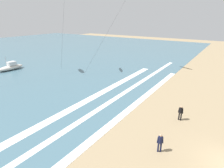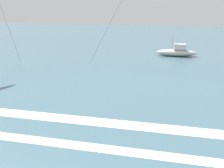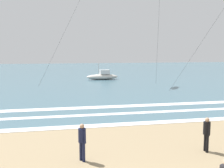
# 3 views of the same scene
# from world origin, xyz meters

# --- Properties ---
(ocean_surface) EXTENTS (140.00, 90.00, 0.01)m
(ocean_surface) POSITION_xyz_m (0.00, 54.85, 0.01)
(ocean_surface) COLOR #476B7A
(ocean_surface) RESTS_ON ground
(wave_foam_shoreline) EXTENTS (42.46, 0.83, 0.01)m
(wave_foam_shoreline) POSITION_xyz_m (-0.78, 10.25, 0.01)
(wave_foam_shoreline) COLOR white
(wave_foam_shoreline) RESTS_ON ocean_surface
(wave_foam_mid_break) EXTENTS (58.71, 0.70, 0.01)m
(wave_foam_mid_break) POSITION_xyz_m (-0.47, 13.17, 0.01)
(wave_foam_mid_break) COLOR white
(wave_foam_mid_break) RESTS_ON ocean_surface
(wave_foam_outer_break) EXTENTS (43.68, 1.05, 0.01)m
(wave_foam_outer_break) POSITION_xyz_m (-1.09, 15.81, 0.01)
(wave_foam_outer_break) COLOR white
(wave_foam_outer_break) RESTS_ON ocean_surface
(surfer_left_near) EXTENTS (0.32, 0.51, 1.60)m
(surfer_left_near) POSITION_xyz_m (4.34, 4.90, 0.96)
(surfer_left_near) COLOR black
(surfer_left_near) RESTS_ON ground
(surfer_mid_group) EXTENTS (0.33, 0.49, 1.60)m
(surfer_mid_group) POSITION_xyz_m (-1.32, 4.98, 0.96)
(surfer_mid_group) COLOR #141938
(surfer_mid_group) RESTS_ON ground
(offshore_boat) EXTENTS (5.25, 1.85, 2.70)m
(offshore_boat) POSITION_xyz_m (5.19, 37.74, 0.55)
(offshore_boat) COLOR beige
(offshore_boat) RESTS_ON ground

